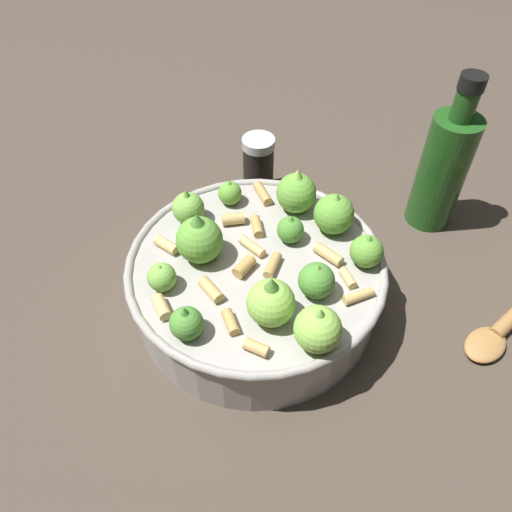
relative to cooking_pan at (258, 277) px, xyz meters
name	(u,v)px	position (x,y,z in m)	size (l,w,h in m)	color
ground_plane	(256,302)	(0.00, 0.00, -0.04)	(2.40, 2.40, 0.00)	#42382D
cooking_pan	(258,277)	(0.00, 0.00, 0.00)	(0.27, 0.27, 0.12)	#9E9993
pepper_shaker	(258,165)	(-0.14, 0.13, 0.00)	(0.04, 0.04, 0.08)	black
olive_oil_bottle	(443,168)	(0.05, 0.25, 0.04)	(0.06, 0.06, 0.20)	#1E4C19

